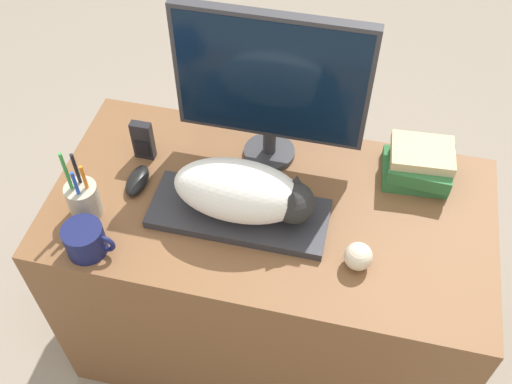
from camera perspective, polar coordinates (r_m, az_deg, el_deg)
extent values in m
cube|color=brown|center=(1.85, 1.15, -8.21)|extent=(1.16, 0.60, 0.71)
cube|color=#2D2D33|center=(1.53, -1.62, -2.07)|extent=(0.45, 0.18, 0.02)
ellipsoid|color=white|center=(1.46, -1.70, 0.11)|extent=(0.32, 0.16, 0.16)
sphere|color=#262626|center=(1.45, 3.60, -1.02)|extent=(0.10, 0.10, 0.10)
cone|color=#262626|center=(1.39, 3.50, -0.54)|extent=(0.04, 0.04, 0.04)
cone|color=#262626|center=(1.43, 3.89, 1.04)|extent=(0.04, 0.04, 0.04)
cylinder|color=#333338|center=(1.68, 1.27, 3.81)|extent=(0.14, 0.14, 0.02)
cylinder|color=#333338|center=(1.64, 1.30, 5.01)|extent=(0.04, 0.04, 0.08)
cube|color=#333338|center=(1.50, 1.45, 10.79)|extent=(0.49, 0.03, 0.37)
cube|color=black|center=(1.49, 1.37, 10.57)|extent=(0.47, 0.02, 0.34)
ellipsoid|color=black|center=(1.63, -11.23, 1.08)|extent=(0.05, 0.11, 0.03)
cylinder|color=#141947|center=(1.50, -16.00, -4.39)|extent=(0.10, 0.10, 0.08)
torus|color=#141947|center=(1.48, -14.28, -4.78)|extent=(0.06, 0.01, 0.06)
cylinder|color=#B2A893|center=(1.57, -16.07, -0.75)|extent=(0.08, 0.08, 0.10)
cylinder|color=orange|center=(1.52, -15.85, 0.64)|extent=(0.01, 0.01, 0.13)
cylinder|color=black|center=(1.53, -16.54, 1.41)|extent=(0.01, 0.01, 0.16)
cylinder|color=#338C38|center=(1.52, -17.39, 1.14)|extent=(0.01, 0.01, 0.18)
cylinder|color=#1E47B2|center=(1.52, -16.60, 0.08)|extent=(0.01, 0.01, 0.13)
sphere|color=beige|center=(1.44, 9.71, -6.07)|extent=(0.07, 0.07, 0.07)
cube|color=black|center=(1.66, -10.71, 4.86)|extent=(0.06, 0.02, 0.12)
cube|color=black|center=(1.67, -10.78, 4.10)|extent=(0.04, 0.00, 0.05)
cube|color=#2D6B38|center=(1.67, 14.88, 1.93)|extent=(0.18, 0.16, 0.03)
cube|color=#2D6B38|center=(1.64, 15.45, 2.57)|extent=(0.17, 0.16, 0.04)
cube|color=#C6B284|center=(1.62, 15.58, 3.61)|extent=(0.17, 0.14, 0.03)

